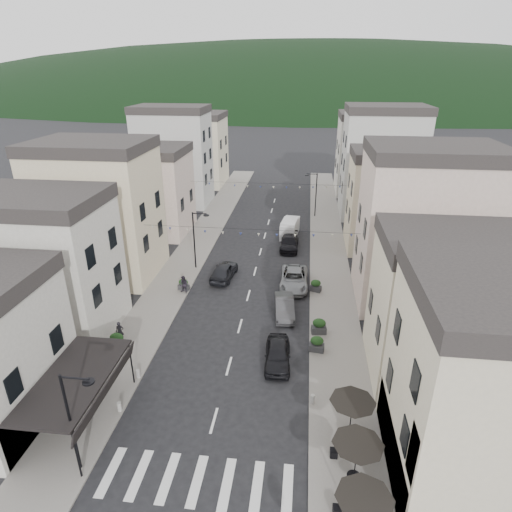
{
  "coord_description": "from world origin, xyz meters",
  "views": [
    {
      "loc": [
        4.67,
        -12.46,
        18.91
      ],
      "look_at": [
        0.58,
        21.97,
        3.5
      ],
      "focal_mm": 30.0,
      "sensor_mm": 36.0,
      "label": 1
    }
  ],
  "objects": [
    {
      "name": "bunting_far",
      "position": [
        0.0,
        38.0,
        5.65
      ],
      "size": [
        19.0,
        0.28,
        0.62
      ],
      "color": "black",
      "rests_on": "ground"
    },
    {
      "name": "bunting_near",
      "position": [
        0.0,
        22.0,
        5.65
      ],
      "size": [
        19.0,
        0.28,
        0.62
      ],
      "color": "black",
      "rests_on": "ground"
    },
    {
      "name": "bollards",
      "position": [
        0.0,
        5.5,
        0.42
      ],
      "size": [
        11.66,
        10.26,
        0.6
      ],
      "color": "gray",
      "rests_on": "ground"
    },
    {
      "name": "streetlamp_right_far",
      "position": [
        5.82,
        44.0,
        3.7
      ],
      "size": [
        1.7,
        0.56,
        6.0
      ],
      "color": "black",
      "rests_on": "ground"
    },
    {
      "name": "parked_car_c",
      "position": [
        3.99,
        23.29,
        0.77
      ],
      "size": [
        2.64,
        5.59,
        1.54
      ],
      "primitive_type": "imported",
      "rotation": [
        0.0,
        0.0,
        0.02
      ],
      "color": "gray",
      "rests_on": "ground"
    },
    {
      "name": "planter_ra",
      "position": [
        6.0,
        13.31,
        0.71
      ],
      "size": [
        1.14,
        0.71,
        1.21
      ],
      "rotation": [
        0.0,
        0.0,
        -0.12
      ],
      "color": "#2D2D30",
      "rests_on": "sidewalk_right"
    },
    {
      "name": "buildings_row_right",
      "position": [
        14.5,
        36.59,
        6.32
      ],
      "size": [
        10.2,
        54.16,
        14.5
      ],
      "color": "beige",
      "rests_on": "ground"
    },
    {
      "name": "parked_car_b",
      "position": [
        3.41,
        18.15,
        0.72
      ],
      "size": [
        1.97,
        4.49,
        1.44
      ],
      "primitive_type": "imported",
      "rotation": [
        0.0,
        0.0,
        0.11
      ],
      "color": "#353538",
      "rests_on": "ground"
    },
    {
      "name": "planter_rc",
      "position": [
        6.0,
        22.34,
        0.67
      ],
      "size": [
        1.14,
        0.84,
        1.14
      ],
      "rotation": [
        0.0,
        0.0,
        -0.31
      ],
      "color": "#2F2F31",
      "rests_on": "sidewalk_right"
    },
    {
      "name": "bistro_building",
      "position": [
        14.5,
        4.0,
        5.0
      ],
      "size": [
        10.0,
        8.0,
        10.0
      ],
      "primitive_type": "cube",
      "color": "beige",
      "rests_on": "ground"
    },
    {
      "name": "parked_car_d",
      "position": [
        3.15,
        32.34,
        0.71
      ],
      "size": [
        2.02,
        4.91,
        1.42
      ],
      "primitive_type": "imported",
      "rotation": [
        0.0,
        0.0,
        -0.01
      ],
      "color": "black",
      "rests_on": "ground"
    },
    {
      "name": "planter_rb",
      "position": [
        6.19,
        15.58,
        0.74
      ],
      "size": [
        1.21,
        0.77,
        1.27
      ],
      "rotation": [
        0.0,
        0.0,
        0.13
      ],
      "color": "#303033",
      "rests_on": "sidewalk_right"
    },
    {
      "name": "streetlamp_left_near",
      "position": [
        -5.82,
        2.0,
        3.7
      ],
      "size": [
        1.7,
        0.56,
        6.0
      ],
      "color": "black",
      "rests_on": "ground"
    },
    {
      "name": "delivery_van",
      "position": [
        3.0,
        36.34,
        1.04
      ],
      "size": [
        2.27,
        4.6,
        2.12
      ],
      "rotation": [
        0.0,
        0.0,
        -0.12
      ],
      "color": "#BCBDBF",
      "rests_on": "ground"
    },
    {
      "name": "planter_la",
      "position": [
        -8.35,
        11.9,
        0.74
      ],
      "size": [
        1.18,
        0.7,
        1.29
      ],
      "rotation": [
        0.0,
        0.0,
        0.06
      ],
      "color": "#303033",
      "rests_on": "sidewalk_left"
    },
    {
      "name": "buildings_row_left",
      "position": [
        -14.5,
        37.75,
        6.12
      ],
      "size": [
        10.2,
        54.16,
        14.0
      ],
      "color": "#B4B0A5",
      "rests_on": "ground"
    },
    {
      "name": "cafe_terrace",
      "position": [
        7.7,
        2.8,
        2.36
      ],
      "size": [
        2.5,
        8.1,
        2.53
      ],
      "color": "black",
      "rests_on": "ground"
    },
    {
      "name": "parked_car_a",
      "position": [
        3.3,
        11.73,
        0.74
      ],
      "size": [
        1.97,
        4.42,
        1.48
      ],
      "primitive_type": "imported",
      "rotation": [
        0.0,
        0.0,
        0.05
      ],
      "color": "black",
      "rests_on": "ground"
    },
    {
      "name": "hill_backdrop",
      "position": [
        0.0,
        300.0,
        0.0
      ],
      "size": [
        640.0,
        360.0,
        70.0
      ],
      "primitive_type": "ellipsoid",
      "color": "black",
      "rests_on": "ground"
    },
    {
      "name": "pedestrian_a",
      "position": [
        -8.51,
        12.83,
        0.91
      ],
      "size": [
        0.67,
        0.55,
        1.59
      ],
      "primitive_type": "imported",
      "rotation": [
        0.0,
        0.0,
        0.34
      ],
      "color": "black",
      "rests_on": "sidewalk_left"
    },
    {
      "name": "parked_car_e",
      "position": [
        -2.8,
        24.14,
        0.79
      ],
      "size": [
        2.34,
        4.8,
        1.58
      ],
      "primitive_type": "imported",
      "rotation": [
        0.0,
        0.0,
        3.03
      ],
      "color": "black",
      "rests_on": "ground"
    },
    {
      "name": "planter_lb",
      "position": [
        -6.0,
        21.15,
        0.65
      ],
      "size": [
        1.09,
        0.77,
        1.1
      ],
      "rotation": [
        0.0,
        0.0,
        -0.26
      ],
      "color": "#303033",
      "rests_on": "sidewalk_left"
    },
    {
      "name": "pedestrian_b",
      "position": [
        -5.8,
        20.61,
        0.95
      ],
      "size": [
        0.96,
        0.85,
        1.65
      ],
      "primitive_type": "imported",
      "rotation": [
        0.0,
        0.0,
        -0.33
      ],
      "color": "#251F29",
      "rests_on": "sidewalk_left"
    },
    {
      "name": "streetlamp_left_far",
      "position": [
        -5.82,
        26.0,
        3.7
      ],
      "size": [
        1.7,
        0.56,
        6.0
      ],
      "color": "black",
      "rests_on": "ground"
    },
    {
      "name": "boutique_awning",
      "position": [
        -7.25,
        5.0,
        3.11
      ],
      "size": [
        3.77,
        7.5,
        3.28
      ],
      "color": "black",
      "rests_on": "ground"
    },
    {
      "name": "sidewalk_left",
      "position": [
        -7.5,
        32.0,
        0.06
      ],
      "size": [
        4.0,
        76.0,
        0.12
      ],
      "primitive_type": "cube",
      "color": "slate",
      "rests_on": "ground"
    },
    {
      "name": "sidewalk_right",
      "position": [
        7.5,
        32.0,
        0.06
      ],
      "size": [
        4.0,
        76.0,
        0.12
      ],
      "primitive_type": "cube",
      "color": "slate",
      "rests_on": "ground"
    }
  ]
}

